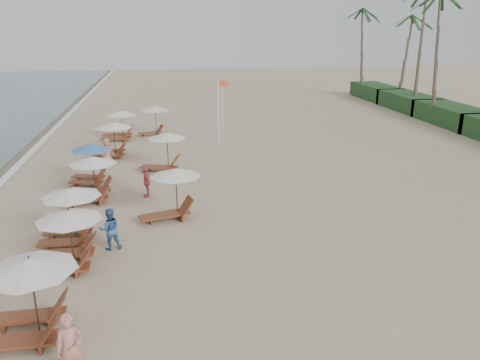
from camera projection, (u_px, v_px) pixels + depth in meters
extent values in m
plane|color=tan|center=(238.00, 265.00, 16.92)|extent=(160.00, 160.00, 0.00)
cube|color=#193D1C|center=(452.00, 115.00, 40.69)|extent=(3.20, 8.00, 1.60)
cube|color=#193D1C|center=(409.00, 102.00, 47.73)|extent=(3.20, 8.00, 1.60)
cube|color=#193D1C|center=(376.00, 92.00, 54.77)|extent=(3.20, 8.00, 1.60)
cylinder|color=brown|center=(441.00, 60.00, 40.29)|extent=(0.36, 0.36, 10.60)
cylinder|color=brown|center=(420.00, 52.00, 45.19)|extent=(0.36, 0.36, 11.40)
cylinder|color=brown|center=(401.00, 61.00, 50.58)|extent=(0.36, 0.36, 9.00)
cylinder|color=brown|center=(365.00, 54.00, 55.06)|extent=(0.36, 0.36, 9.80)
cylinder|color=black|center=(35.00, 299.00, 12.74)|extent=(0.05, 0.05, 2.26)
cone|color=silver|center=(30.00, 265.00, 12.42)|extent=(2.46, 2.46, 0.35)
cylinder|color=black|center=(72.00, 240.00, 16.48)|extent=(0.05, 0.05, 2.05)
cone|color=silver|center=(69.00, 215.00, 16.19)|extent=(2.26, 2.26, 0.35)
cylinder|color=black|center=(74.00, 216.00, 18.41)|extent=(0.05, 0.05, 2.16)
cone|color=silver|center=(71.00, 192.00, 18.11)|extent=(2.27, 2.27, 0.35)
cylinder|color=black|center=(94.00, 179.00, 22.86)|extent=(0.05, 0.05, 2.12)
cone|color=silver|center=(92.00, 160.00, 22.57)|extent=(2.26, 2.26, 0.35)
cylinder|color=black|center=(93.00, 165.00, 25.35)|extent=(0.05, 0.05, 2.09)
cone|color=teal|center=(91.00, 147.00, 25.06)|extent=(2.12, 2.12, 0.35)
cylinder|color=black|center=(115.00, 140.00, 30.67)|extent=(0.05, 0.05, 2.14)
cone|color=silver|center=(113.00, 125.00, 30.37)|extent=(2.37, 2.37, 0.35)
cylinder|color=black|center=(122.00, 126.00, 35.19)|extent=(0.05, 0.05, 2.09)
cone|color=silver|center=(121.00, 113.00, 34.90)|extent=(2.28, 2.28, 0.35)
cylinder|color=black|center=(177.00, 193.00, 20.90)|extent=(0.05, 0.05, 2.15)
cone|color=silver|center=(176.00, 172.00, 20.60)|extent=(2.24, 2.24, 0.35)
cylinder|color=black|center=(168.00, 152.00, 27.81)|extent=(0.05, 0.05, 2.15)
cone|color=silver|center=(167.00, 135.00, 27.51)|extent=(2.24, 2.24, 0.35)
cylinder|color=black|center=(156.00, 121.00, 36.83)|extent=(0.05, 0.05, 2.15)
cone|color=silver|center=(155.00, 108.00, 36.53)|extent=(2.24, 2.24, 0.35)
imported|color=tan|center=(70.00, 348.00, 11.15)|extent=(0.72, 0.54, 1.80)
imported|color=#315A95|center=(110.00, 229.00, 17.90)|extent=(0.91, 0.78, 1.64)
imported|color=#BE4C58|center=(147.00, 182.00, 23.43)|extent=(0.44, 0.93, 1.54)
imported|color=#BA7265|center=(107.00, 152.00, 28.74)|extent=(0.93, 0.95, 1.65)
cylinder|color=silver|center=(219.00, 112.00, 33.14)|extent=(0.08, 0.08, 4.73)
cube|color=#E14E2A|center=(222.00, 83.00, 32.58)|extent=(0.55, 0.02, 0.40)
cylinder|color=silver|center=(222.00, 106.00, 37.52)|extent=(0.08, 0.08, 4.14)
cube|color=#E14E2A|center=(225.00, 84.00, 37.05)|extent=(0.55, 0.02, 0.40)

